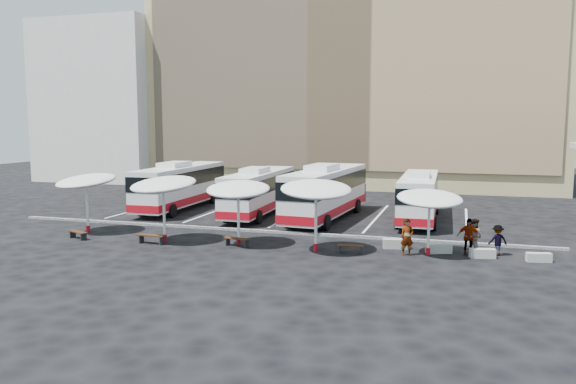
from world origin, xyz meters
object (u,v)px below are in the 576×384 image
(bus_1, at_px, (259,190))
(sunshade_2, at_px, (238,190))
(wood_bench_1, at_px, (151,237))
(passenger_3, at_px, (497,240))
(sunshade_1, at_px, (163,185))
(conc_bench_2, at_px, (482,253))
(passenger_0, at_px, (407,237))
(passenger_2, at_px, (468,237))
(conc_bench_0, at_px, (396,244))
(sunshade_3, at_px, (316,190))
(sunshade_4, at_px, (430,199))
(wood_bench_2, at_px, (237,240))
(wood_bench_3, at_px, (351,247))
(passenger_1, at_px, (475,236))
(bus_3, at_px, (419,195))
(bus_2, at_px, (327,191))
(conc_bench_3, at_px, (539,257))
(conc_bench_1, at_px, (439,249))
(wood_bench_0, at_px, (78,233))
(sunshade_0, at_px, (86,181))
(bus_0, at_px, (181,185))

(bus_1, height_order, sunshade_2, sunshade_2)
(wood_bench_1, relative_size, passenger_3, 1.07)
(sunshade_1, height_order, conc_bench_2, sunshade_1)
(passenger_0, height_order, passenger_2, passenger_2)
(wood_bench_1, height_order, passenger_2, passenger_2)
(conc_bench_2, bearing_deg, conc_bench_0, 168.45)
(sunshade_3, height_order, wood_bench_1, sunshade_3)
(sunshade_4, relative_size, passenger_2, 2.23)
(sunshade_3, height_order, wood_bench_2, sunshade_3)
(sunshade_3, bearing_deg, wood_bench_3, 6.56)
(bus_1, bearing_deg, passenger_1, -31.52)
(bus_3, bearing_deg, wood_bench_1, -139.45)
(bus_2, xyz_separation_m, sunshade_3, (1.75, -9.84, 1.26))
(wood_bench_1, bearing_deg, sunshade_1, 58.22)
(bus_3, bearing_deg, wood_bench_3, -104.43)
(conc_bench_3, height_order, passenger_1, passenger_1)
(bus_3, bearing_deg, passenger_3, -65.49)
(wood_bench_1, relative_size, conc_bench_1, 1.30)
(bus_3, relative_size, wood_bench_2, 7.08)
(sunshade_1, distance_m, conc_bench_1, 15.07)
(wood_bench_0, height_order, passenger_2, passenger_2)
(passenger_1, bearing_deg, wood_bench_0, 44.61)
(conc_bench_2, xyz_separation_m, conc_bench_3, (2.54, -0.03, -0.01))
(sunshade_1, relative_size, wood_bench_3, 3.33)
(sunshade_3, relative_size, wood_bench_0, 3.26)
(sunshade_2, xyz_separation_m, passenger_1, (12.14, 1.60, -2.13))
(wood_bench_0, relative_size, conc_bench_1, 1.14)
(bus_3, distance_m, sunshade_1, 17.26)
(wood_bench_3, bearing_deg, conc_bench_2, 8.01)
(conc_bench_2, relative_size, passenger_0, 0.66)
(sunshade_1, distance_m, passenger_1, 16.68)
(wood_bench_0, distance_m, passenger_1, 21.70)
(sunshade_0, xyz_separation_m, wood_bench_2, (10.10, -0.98, -2.76))
(bus_1, bearing_deg, conc_bench_1, -35.86)
(passenger_3, bearing_deg, bus_2, -60.34)
(bus_1, distance_m, wood_bench_0, 13.21)
(bus_3, relative_size, wood_bench_1, 6.49)
(bus_0, height_order, sunshade_4, bus_0)
(sunshade_3, bearing_deg, sunshade_1, -179.34)
(bus_1, xyz_separation_m, conc_bench_1, (12.87, -8.77, -1.54))
(passenger_3, bearing_deg, conc_bench_1, -16.79)
(sunshade_1, height_order, sunshade_2, sunshade_1)
(passenger_2, bearing_deg, passenger_0, -162.75)
(bus_0, xyz_separation_m, wood_bench_3, (15.27, -10.87, -1.57))
(sunshade_2, distance_m, passenger_2, 12.08)
(sunshade_3, distance_m, passenger_3, 9.35)
(conc_bench_2, bearing_deg, passenger_1, 115.36)
(bus_1, distance_m, passenger_0, 14.99)
(conc_bench_3, relative_size, passenger_2, 0.61)
(passenger_1, bearing_deg, conc_bench_1, 49.53)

